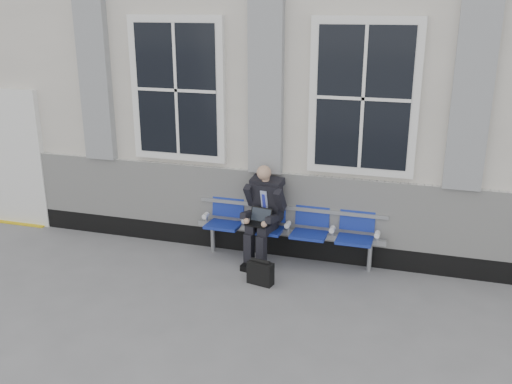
% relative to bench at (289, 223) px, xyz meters
% --- Properties ---
extents(ground, '(70.00, 70.00, 0.00)m').
position_rel_bench_xyz_m(ground, '(0.53, -1.32, -0.55)').
color(ground, slate).
rests_on(ground, ground).
extents(station_building, '(14.40, 4.40, 4.49)m').
position_rel_bench_xyz_m(station_building, '(0.51, 2.15, 1.67)').
color(station_building, beige).
rests_on(station_building, ground).
extents(bench, '(2.60, 0.47, 0.91)m').
position_rel_bench_xyz_m(bench, '(0.00, 0.00, 0.00)').
color(bench, '#9EA0A3').
rests_on(bench, ground).
extents(businessman, '(0.57, 0.76, 1.36)m').
position_rel_bench_xyz_m(businessman, '(-0.32, -0.13, 0.19)').
color(businessman, black).
rests_on(businessman, ground).
extents(briefcase, '(0.35, 0.20, 0.34)m').
position_rel_bench_xyz_m(briefcase, '(-0.17, -0.79, -0.40)').
color(briefcase, black).
rests_on(briefcase, ground).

